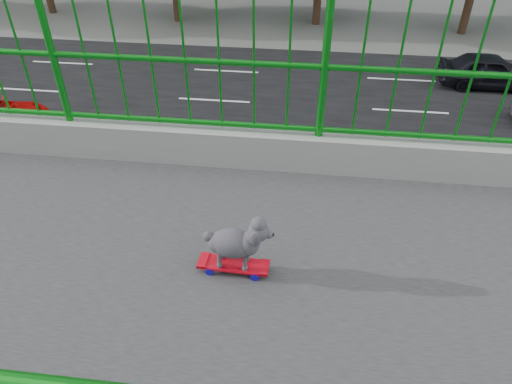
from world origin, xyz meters
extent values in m
cube|color=black|center=(-13.00, 0.00, 0.01)|extent=(18.00, 90.00, 0.02)
cylinder|color=black|center=(-25.60, 12.00, 1.33)|extent=(0.44, 0.44, 2.66)
cube|color=red|center=(-0.21, 3.52, 7.05)|extent=(0.14, 0.44, 0.01)
cube|color=#99999E|center=(-0.22, 3.38, 7.03)|extent=(0.08, 0.03, 0.02)
cylinder|color=#1007A9|center=(-0.27, 3.38, 7.03)|extent=(0.03, 0.05, 0.05)
sphere|color=yellow|center=(-0.27, 3.38, 7.03)|extent=(0.02, 0.02, 0.02)
cylinder|color=#1007A9|center=(-0.16, 3.38, 7.03)|extent=(0.03, 0.05, 0.05)
sphere|color=yellow|center=(-0.16, 3.38, 7.03)|extent=(0.02, 0.02, 0.02)
cube|color=#99999E|center=(-0.20, 3.66, 7.03)|extent=(0.08, 0.03, 0.02)
cylinder|color=#1007A9|center=(-0.26, 3.66, 7.03)|extent=(0.03, 0.05, 0.05)
sphere|color=yellow|center=(-0.26, 3.66, 7.03)|extent=(0.02, 0.02, 0.02)
cylinder|color=#1007A9|center=(-0.15, 3.66, 7.03)|extent=(0.03, 0.05, 0.05)
sphere|color=yellow|center=(-0.15, 3.66, 7.03)|extent=(0.02, 0.02, 0.02)
ellipsoid|color=#2A282C|center=(-0.21, 3.52, 7.23)|extent=(0.19, 0.28, 0.19)
sphere|color=#2A282C|center=(-0.20, 3.67, 7.35)|extent=(0.12, 0.12, 0.12)
sphere|color=black|center=(-0.20, 3.76, 7.33)|extent=(0.02, 0.02, 0.02)
sphere|color=#2A282C|center=(-0.22, 3.37, 7.27)|extent=(0.06, 0.06, 0.06)
cylinder|color=#2A282C|center=(-0.25, 3.60, 7.12)|extent=(0.03, 0.03, 0.11)
cylinder|color=#2A282C|center=(-0.17, 3.60, 7.12)|extent=(0.03, 0.03, 0.11)
cylinder|color=#2A282C|center=(-0.25, 3.44, 7.12)|extent=(0.03, 0.03, 0.11)
cylinder|color=#2A282C|center=(-0.17, 3.44, 7.12)|extent=(0.03, 0.03, 0.11)
imported|color=black|center=(-9.20, 8.68, 0.80)|extent=(1.69, 4.86, 1.60)
imported|color=black|center=(-18.80, 11.58, 0.72)|extent=(1.70, 4.23, 1.44)
camera|label=1|loc=(1.82, 3.90, 9.20)|focal=33.66mm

